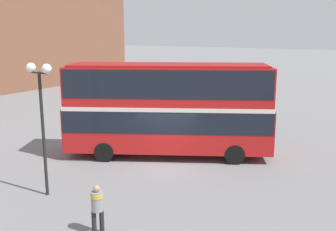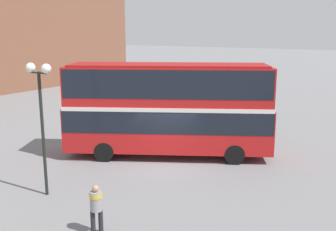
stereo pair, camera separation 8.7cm
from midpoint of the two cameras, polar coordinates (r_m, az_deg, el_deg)
name	(u,v)px [view 1 (the left image)]	position (r m, az deg, el deg)	size (l,w,h in m)	color
ground_plane	(166,165)	(19.21, -0.48, -7.14)	(240.00, 240.00, 0.00)	slate
double_decker_bus	(168,104)	(19.85, -0.12, 1.62)	(10.31, 6.94, 4.75)	red
pedestrian_foreground	(97,204)	(12.91, -10.43, -12.57)	(0.57, 0.57, 1.66)	#232328
street_lamp_twin_globe	(41,96)	(15.54, -18.15, 2.70)	(1.21, 0.37, 5.20)	black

